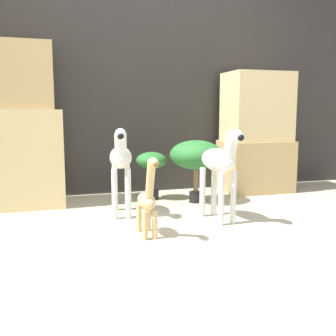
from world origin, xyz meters
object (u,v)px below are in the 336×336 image
Objects in this scene: zebra_right at (220,163)px; potted_palm_front at (152,164)px; zebra_left at (121,161)px; potted_palm_back at (196,156)px.

zebra_right is 0.93m from potted_palm_front.
zebra_left is at bearing 150.87° from zebra_right.
zebra_right is 1.56× the size of potted_palm_front.
potted_palm_front is at bearing 52.42° from zebra_left.
potted_palm_back is (0.05, 0.64, -0.01)m from zebra_right.
zebra_right is at bearing -29.13° from zebra_left.
potted_palm_front is 0.79× the size of potted_palm_back.
zebra_right and zebra_left have the same top height.
zebra_left is at bearing -160.90° from potted_palm_back.
zebra_left is at bearing -127.58° from potted_palm_front.
potted_palm_front is at bearing 146.26° from potted_palm_back.
zebra_right is at bearing -70.64° from potted_palm_front.
potted_palm_back is (0.73, 0.25, -0.01)m from zebra_left.
zebra_left is 0.63m from potted_palm_front.
zebra_left is 1.24× the size of potted_palm_back.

